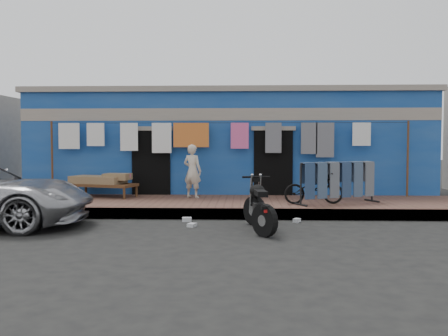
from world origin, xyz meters
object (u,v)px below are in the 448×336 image
bicycle (314,185)px  charpoy (104,186)px  jeans_rack (338,182)px  seated_person (192,171)px  motorcycle (259,204)px

bicycle → charpoy: (-5.56, 1.35, -0.16)m
bicycle → jeans_rack: jeans_rack is taller
bicycle → charpoy: size_ratio=0.72×
bicycle → jeans_rack: (0.60, 0.12, 0.06)m
seated_person → bicycle: size_ratio=1.00×
charpoy → jeans_rack: bearing=-11.3°
charpoy → jeans_rack: 6.29m
motorcycle → jeans_rack: bearing=44.1°
seated_person → jeans_rack: seated_person is taller
motorcycle → bicycle: bearing=52.2°
motorcycle → charpoy: bearing=131.4°
seated_person → charpoy: seated_person is taller
bicycle → charpoy: bearing=69.4°
motorcycle → jeans_rack: (2.00, 2.47, 0.25)m
seated_person → bicycle: bearing=-177.1°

